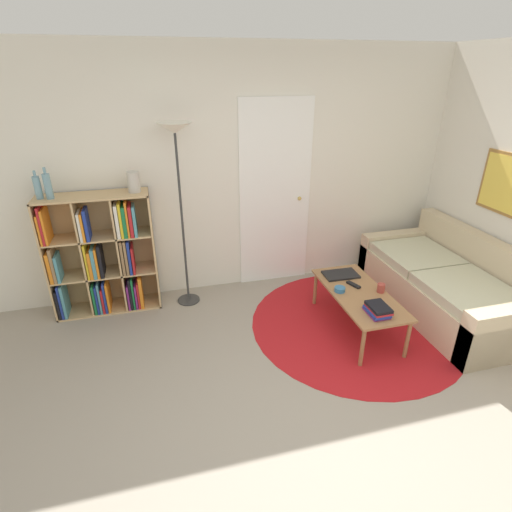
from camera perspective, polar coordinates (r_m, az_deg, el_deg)
The scene contains 15 objects.
ground_plane at distance 3.08m, azimuth 9.95°, elevation -24.95°, with size 14.00×14.00×0.00m, color gray.
wall_back at distance 4.40m, azimuth -1.62°, elevation 11.42°, with size 7.72×0.11×2.60m.
rug at distance 4.21m, azimuth 14.04°, elevation -9.36°, with size 2.09×2.09×0.01m.
bookshelf at distance 4.36m, azimuth -21.20°, elevation -0.13°, with size 1.05×0.34×1.25m.
floor_lamp at distance 3.94m, azimuth -11.33°, elevation 14.62°, with size 0.33×0.33×1.90m.
couch at distance 4.68m, azimuth 25.78°, elevation -3.77°, with size 0.94×1.89×0.79m.
coffee_table at distance 3.96m, azimuth 14.45°, elevation -5.53°, with size 0.52×1.12×0.41m.
laptop at distance 4.21m, azimuth 12.00°, elevation -2.60°, with size 0.35×0.23×0.02m.
bowl at distance 3.91m, azimuth 11.88°, elevation -4.69°, with size 0.10×0.10×0.04m.
book_stack_on_table at distance 3.64m, azimuth 16.99°, elevation -7.39°, with size 0.17×0.23×0.09m.
cup at distance 3.99m, azimuth 17.43°, elevation -4.38°, with size 0.07×0.07×0.09m.
remote at distance 4.04m, azimuth 13.76°, elevation -4.01°, with size 0.10×0.16×0.02m.
bottle_left at distance 4.19m, azimuth -28.74°, elevation 8.61°, with size 0.06×0.06×0.26m.
bottle_middle at distance 4.15m, azimuth -27.59°, elevation 8.87°, with size 0.07×0.07×0.29m.
vase_on_shelf at distance 4.08m, azimuth -17.10°, elevation 10.07°, with size 0.12×0.12×0.20m.
Camera 1 is at (-0.96, -1.74, 2.35)m, focal length 28.00 mm.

